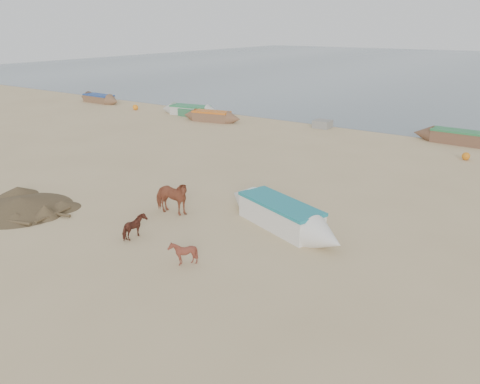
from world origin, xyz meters
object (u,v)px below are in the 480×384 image
at_px(cow_adult, 171,197).
at_px(calf_front, 183,253).
at_px(calf_right, 135,227).
at_px(near_canoe, 280,214).

distance_m(cow_adult, calf_front, 4.31).
bearing_deg(calf_right, near_canoe, -72.06).
bearing_deg(calf_front, near_canoe, 159.95).
bearing_deg(cow_adult, calf_front, -141.39).
bearing_deg(calf_right, calf_front, -128.51).
xyz_separation_m(calf_front, near_canoe, (1.04, 4.31, 0.09)).
bearing_deg(calf_front, cow_adult, -139.30).
bearing_deg(cow_adult, calf_right, -177.20).
height_order(cow_adult, calf_front, cow_adult).
relative_size(calf_right, near_canoe, 0.14).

